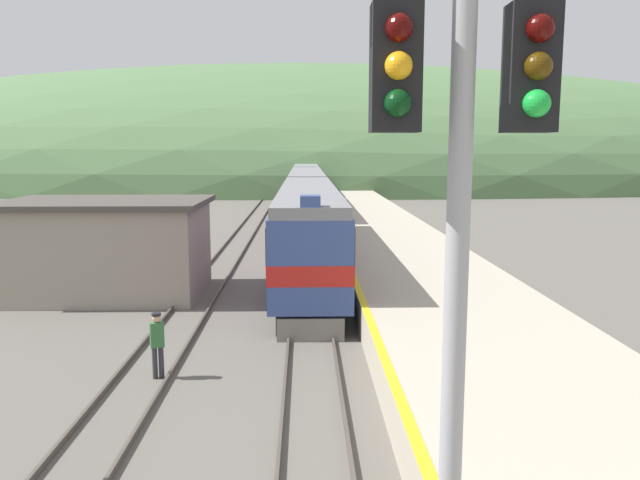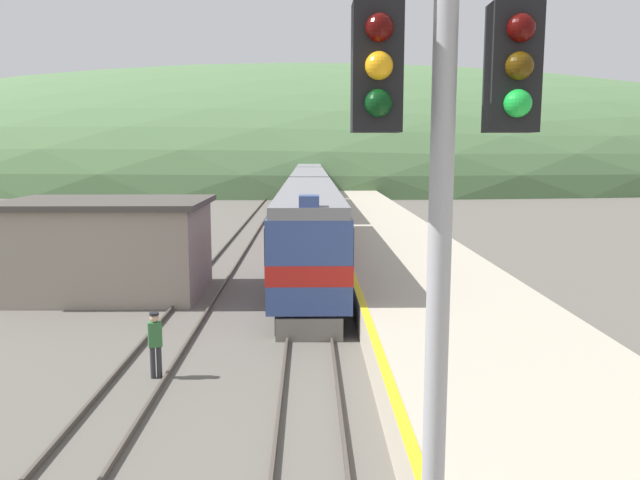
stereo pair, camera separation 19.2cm
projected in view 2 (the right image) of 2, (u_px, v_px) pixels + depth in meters
The scene contains 10 objects.
track_main at pixel (309, 202), 71.42m from camera, with size 1.52×180.00×0.16m.
track_siding at pixel (269, 202), 71.34m from camera, with size 1.52×180.00×0.16m.
platform at pixel (368, 217), 51.64m from camera, with size 6.49×140.00×1.14m.
distant_hills at pixel (309, 179), 125.73m from camera, with size 227.66×102.45×43.76m.
station_shed at pixel (107, 247), 26.49m from camera, with size 8.45×6.03×4.05m.
express_train_lead_car at pixel (309, 228), 29.98m from camera, with size 2.84×21.22×4.70m.
carriage_second at pixel (309, 195), 52.11m from camera, with size 2.83×21.29×4.34m.
carriage_third at pixel (309, 181), 74.03m from camera, with size 2.83×21.29×4.34m.
signal_mast_main at pixel (440, 234), 5.20m from camera, with size 2.20×0.42×8.33m.
track_worker at pixel (155, 340), 16.81m from camera, with size 0.41×0.33×1.82m.
Camera 2 is at (0.01, -1.30, 6.18)m, focal length 35.00 mm.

